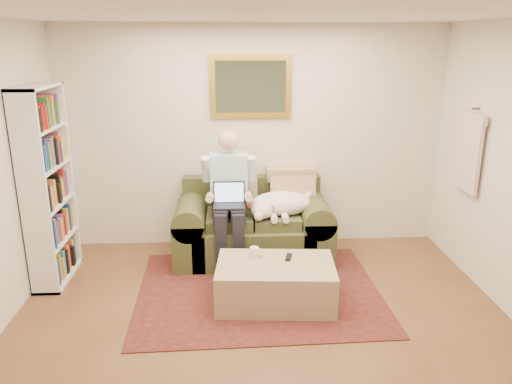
{
  "coord_description": "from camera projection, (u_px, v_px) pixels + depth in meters",
  "views": [
    {
      "loc": [
        -0.26,
        -3.3,
        2.41
      ],
      "look_at": [
        -0.01,
        1.47,
        0.95
      ],
      "focal_mm": 35.0,
      "sensor_mm": 36.0,
      "label": 1
    }
  ],
  "objects": [
    {
      "name": "room_shell",
      "position": [
        265.0,
        191.0,
        3.82
      ],
      "size": [
        4.51,
        5.0,
        2.61
      ],
      "color": "brown",
      "rests_on": "ground"
    },
    {
      "name": "rug",
      "position": [
        259.0,
        291.0,
        4.99
      ],
      "size": [
        2.43,
        1.97,
        0.01
      ],
      "primitive_type": "cube",
      "rotation": [
        0.0,
        0.0,
        0.03
      ],
      "color": "black",
      "rests_on": "room_shell"
    },
    {
      "name": "sofa",
      "position": [
        253.0,
        232.0,
        5.71
      ],
      "size": [
        1.75,
        0.89,
        1.05
      ],
      "color": "#454524",
      "rests_on": "room_shell"
    },
    {
      "name": "seated_man",
      "position": [
        229.0,
        201.0,
        5.42
      ],
      "size": [
        0.58,
        0.82,
        1.47
      ],
      "primitive_type": null,
      "color": "#8CCAD8",
      "rests_on": "sofa"
    },
    {
      "name": "laptop",
      "position": [
        229.0,
        199.0,
        5.34
      ],
      "size": [
        0.34,
        0.27,
        0.25
      ],
      "color": "black",
      "rests_on": "seated_man"
    },
    {
      "name": "sleeping_dog",
      "position": [
        281.0,
        203.0,
        5.53
      ],
      "size": [
        0.72,
        0.45,
        0.27
      ],
      "primitive_type": null,
      "color": "white",
      "rests_on": "sofa"
    },
    {
      "name": "ottoman",
      "position": [
        275.0,
        283.0,
        4.73
      ],
      "size": [
        1.15,
        0.78,
        0.4
      ],
      "primitive_type": "cube",
      "rotation": [
        0.0,
        0.0,
        -0.07
      ],
      "color": "tan",
      "rests_on": "room_shell"
    },
    {
      "name": "coffee_mug",
      "position": [
        254.0,
        252.0,
        4.8
      ],
      "size": [
        0.08,
        0.08,
        0.1
      ],
      "primitive_type": "cylinder",
      "color": "white",
      "rests_on": "ottoman"
    },
    {
      "name": "tv_remote",
      "position": [
        289.0,
        257.0,
        4.79
      ],
      "size": [
        0.09,
        0.16,
        0.02
      ],
      "primitive_type": "cube",
      "rotation": [
        0.0,
        0.0,
        -0.25
      ],
      "color": "black",
      "rests_on": "ottoman"
    },
    {
      "name": "bookshelf",
      "position": [
        47.0,
        187.0,
        5.0
      ],
      "size": [
        0.28,
        0.8,
        2.0
      ],
      "primitive_type": null,
      "color": "white",
      "rests_on": "room_shell"
    },
    {
      "name": "wall_mirror",
      "position": [
        251.0,
        87.0,
        5.67
      ],
      "size": [
        0.94,
        0.04,
        0.72
      ],
      "color": "gold",
      "rests_on": "room_shell"
    },
    {
      "name": "hanging_shirt",
      "position": [
        469.0,
        148.0,
        5.11
      ],
      "size": [
        0.06,
        0.52,
        0.9
      ],
      "primitive_type": null,
      "color": "beige",
      "rests_on": "room_shell"
    }
  ]
}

